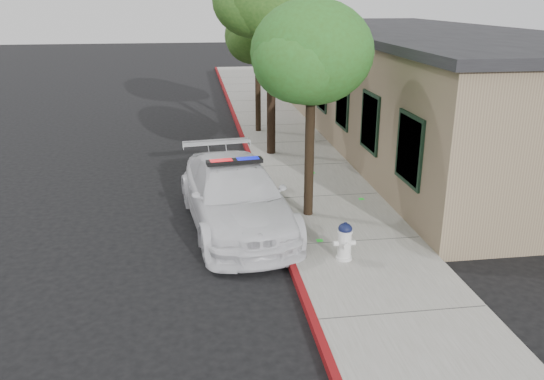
{
  "coord_description": "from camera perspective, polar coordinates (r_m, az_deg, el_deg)",
  "views": [
    {
      "loc": [
        -1.79,
        -10.88,
        5.33
      ],
      "look_at": [
        -0.05,
        1.26,
        1.01
      ],
      "focal_mm": 36.29,
      "sensor_mm": 36.0,
      "label": 1
    }
  ],
  "objects": [
    {
      "name": "red_curb",
      "position": [
        14.96,
        -0.53,
        -1.14
      ],
      "size": [
        0.14,
        60.0,
        0.16
      ],
      "primitive_type": "cube",
      "color": "maroon",
      "rests_on": "ground"
    },
    {
      "name": "ground",
      "position": [
        12.25,
        1.08,
        -6.39
      ],
      "size": [
        120.0,
        120.0,
        0.0
      ],
      "primitive_type": "plane",
      "color": "black",
      "rests_on": "ground"
    },
    {
      "name": "street_tree_near",
      "position": [
        12.99,
        4.19,
        13.59
      ],
      "size": [
        2.87,
        2.86,
        5.19
      ],
      "rotation": [
        0.0,
        0.0,
        0.19
      ],
      "color": "black",
      "rests_on": "sidewalk"
    },
    {
      "name": "fire_hydrant",
      "position": [
        11.5,
        7.55,
        -5.27
      ],
      "size": [
        0.46,
        0.4,
        0.82
      ],
      "rotation": [
        0.0,
        0.0,
        -0.04
      ],
      "color": "white",
      "rests_on": "sidewalk"
    },
    {
      "name": "police_car",
      "position": [
        13.28,
        -3.82,
        -0.57
      ],
      "size": [
        2.89,
        5.74,
        1.72
      ],
      "rotation": [
        0.0,
        0.0,
        0.12
      ],
      "color": "white",
      "rests_on": "ground"
    },
    {
      "name": "clapboard_building",
      "position": [
        21.86,
        15.02,
        10.32
      ],
      "size": [
        7.3,
        20.89,
        4.24
      ],
      "color": "#8F7F5D",
      "rests_on": "ground"
    },
    {
      "name": "street_tree_far",
      "position": [
        22.12,
        -1.41,
        15.4
      ],
      "size": [
        2.65,
        2.6,
        4.84
      ],
      "rotation": [
        0.0,
        0.0,
        0.19
      ],
      "color": "black",
      "rests_on": "sidewalk"
    },
    {
      "name": "sidewalk",
      "position": [
        15.23,
        5.22,
        -0.87
      ],
      "size": [
        3.2,
        60.0,
        0.15
      ],
      "primitive_type": "cube",
      "color": "gray",
      "rests_on": "ground"
    }
  ]
}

